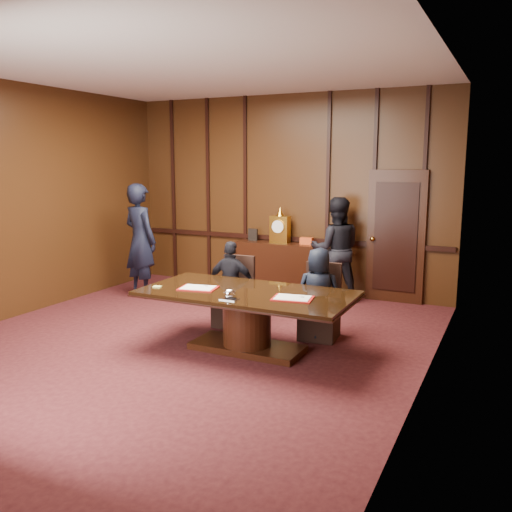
{
  "coord_description": "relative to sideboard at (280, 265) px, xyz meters",
  "views": [
    {
      "loc": [
        3.78,
        -5.53,
        2.34
      ],
      "look_at": [
        0.59,
        1.06,
        1.05
      ],
      "focal_mm": 38.0,
      "sensor_mm": 36.0,
      "label": 1
    }
  ],
  "objects": [
    {
      "name": "signatory_right",
      "position": [
        1.51,
        -2.21,
        0.13
      ],
      "size": [
        0.67,
        0.5,
        1.23
      ],
      "primitive_type": "imported",
      "rotation": [
        0.0,
        0.0,
        3.34
      ],
      "color": "black",
      "rests_on": "ground"
    },
    {
      "name": "signatory_left",
      "position": [
        0.21,
        -2.21,
        0.13
      ],
      "size": [
        0.76,
        0.4,
        1.23
      ],
      "primitive_type": "imported",
      "rotation": [
        0.0,
        0.0,
        3.29
      ],
      "color": "black",
      "rests_on": "ground"
    },
    {
      "name": "chair_left",
      "position": [
        0.21,
        -2.14,
        -0.19
      ],
      "size": [
        0.5,
        0.5,
        0.99
      ],
      "rotation": [
        0.0,
        0.0,
        0.04
      ],
      "color": "black",
      "rests_on": "ground"
    },
    {
      "name": "witness_right",
      "position": [
        1.09,
        -0.16,
        0.39
      ],
      "size": [
        1.04,
        0.94,
        1.75
      ],
      "primitive_type": "imported",
      "rotation": [
        0.0,
        0.0,
        3.53
      ],
      "color": "black",
      "rests_on": "ground"
    },
    {
      "name": "conference_table",
      "position": [
        0.86,
        -3.01,
        0.02
      ],
      "size": [
        2.62,
        1.32,
        0.76
      ],
      "color": "black",
      "rests_on": "ground"
    },
    {
      "name": "witness_left",
      "position": [
        -2.04,
        -1.35,
        0.5
      ],
      "size": [
        0.82,
        0.65,
        1.97
      ],
      "primitive_type": "imported",
      "rotation": [
        0.0,
        0.0,
        2.86
      ],
      "color": "black",
      "rests_on": "ground"
    },
    {
      "name": "sideboard",
      "position": [
        0.0,
        0.0,
        0.0
      ],
      "size": [
        1.6,
        0.45,
        1.54
      ],
      "color": "black",
      "rests_on": "ground"
    },
    {
      "name": "notepad",
      "position": [
        -0.26,
        -3.32,
        0.28
      ],
      "size": [
        0.11,
        0.09,
        0.01
      ],
      "primitive_type": "cube",
      "rotation": [
        0.0,
        0.0,
        0.18
      ],
      "color": "#DDDF6D",
      "rests_on": "conference_table"
    },
    {
      "name": "folder_left",
      "position": [
        0.25,
        -3.16,
        0.28
      ],
      "size": [
        0.52,
        0.41,
        0.02
      ],
      "rotation": [
        0.0,
        0.0,
        0.19
      ],
      "color": "#A1100E",
      "rests_on": "conference_table"
    },
    {
      "name": "room",
      "position": [
        0.07,
        -3.12,
        1.24
      ],
      "size": [
        7.0,
        7.04,
        3.5
      ],
      "color": "black",
      "rests_on": "ground"
    },
    {
      "name": "folder_right",
      "position": [
        1.5,
        -3.11,
        0.28
      ],
      "size": [
        0.51,
        0.4,
        0.02
      ],
      "rotation": [
        0.0,
        0.0,
        0.16
      ],
      "color": "#A1100E",
      "rests_on": "conference_table"
    },
    {
      "name": "chair_right",
      "position": [
        1.51,
        -2.14,
        -0.19
      ],
      "size": [
        0.52,
        0.52,
        0.99
      ],
      "rotation": [
        0.0,
        0.0,
        0.09
      ],
      "color": "black",
      "rests_on": "ground"
    },
    {
      "name": "inkstand",
      "position": [
        0.86,
        -3.46,
        0.33
      ],
      "size": [
        0.2,
        0.14,
        0.12
      ],
      "color": "white",
      "rests_on": "conference_table"
    }
  ]
}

